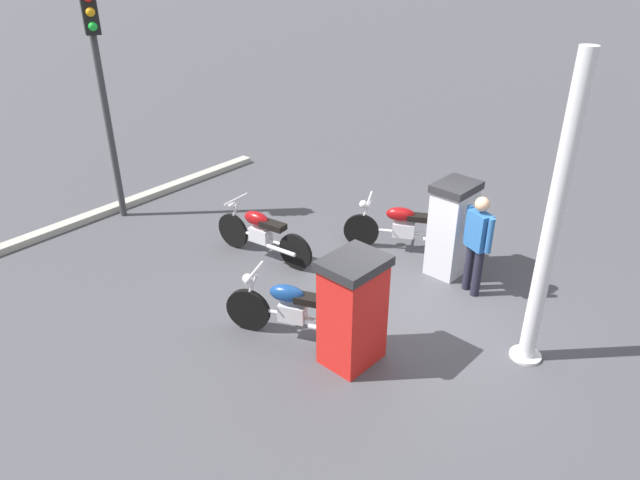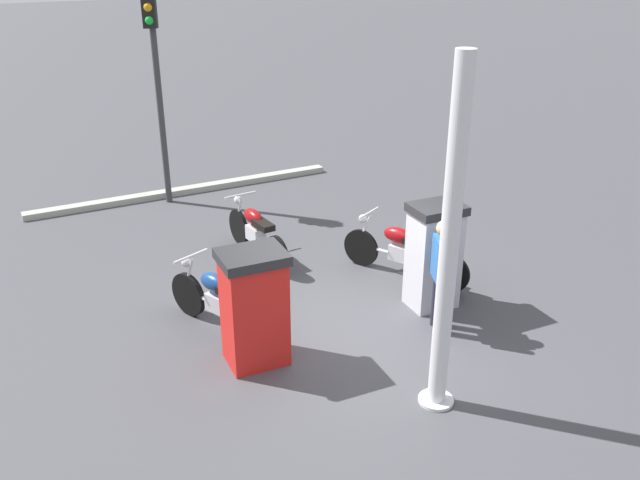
# 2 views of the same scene
# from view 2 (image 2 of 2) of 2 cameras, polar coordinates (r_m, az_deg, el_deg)

# --- Properties ---
(ground_plane) EXTENTS (120.00, 120.00, 0.00)m
(ground_plane) POSITION_cam_2_polar(r_m,az_deg,el_deg) (9.05, 2.33, -7.51)
(ground_plane) COLOR #424247
(fuel_pump_near) EXTENTS (0.65, 0.76, 1.53)m
(fuel_pump_near) POSITION_cam_2_polar(r_m,az_deg,el_deg) (9.39, 9.67, -1.29)
(fuel_pump_near) COLOR silver
(fuel_pump_near) RESTS_ON ground
(fuel_pump_far) EXTENTS (0.73, 0.84, 1.48)m
(fuel_pump_far) POSITION_cam_2_polar(r_m,az_deg,el_deg) (8.06, -5.65, -5.71)
(fuel_pump_far) COLOR red
(fuel_pump_far) RESTS_ON ground
(motorcycle_near_pump) EXTENTS (1.98, 1.00, 0.94)m
(motorcycle_near_pump) POSITION_cam_2_polar(r_m,az_deg,el_deg) (10.23, 7.04, -0.80)
(motorcycle_near_pump) COLOR black
(motorcycle_near_pump) RESTS_ON ground
(motorcycle_far_pump) EXTENTS (1.92, 0.82, 0.95)m
(motorcycle_far_pump) POSITION_cam_2_polar(r_m,az_deg,el_deg) (8.86, -8.54, -5.18)
(motorcycle_far_pump) COLOR black
(motorcycle_far_pump) RESTS_ON ground
(motorcycle_extra) EXTENTS (1.95, 0.56, 0.95)m
(motorcycle_extra) POSITION_cam_2_polar(r_m,az_deg,el_deg) (10.87, -5.50, 0.79)
(motorcycle_extra) COLOR black
(motorcycle_extra) RESTS_ON ground
(attendant_person) EXTENTS (0.55, 0.34, 1.56)m
(attendant_person) POSITION_cam_2_polar(r_m,az_deg,el_deg) (8.75, 10.31, -2.46)
(attendant_person) COLOR #1E1E2D
(attendant_person) RESTS_ON ground
(roadside_traffic_light) EXTENTS (0.39, 0.31, 4.07)m
(roadside_traffic_light) POSITION_cam_2_polar(r_m,az_deg,el_deg) (12.97, -13.92, 14.60)
(roadside_traffic_light) COLOR #38383A
(roadside_traffic_light) RESTS_ON ground
(canopy_support_pole) EXTENTS (0.40, 0.40, 3.88)m
(canopy_support_pole) POSITION_cam_2_polar(r_m,az_deg,el_deg) (6.90, 10.94, -1.03)
(canopy_support_pole) COLOR silver
(canopy_support_pole) RESTS_ON ground
(road_edge_kerb) EXTENTS (0.55, 6.33, 0.12)m
(road_edge_kerb) POSITION_cam_2_polar(r_m,az_deg,el_deg) (14.11, -11.38, 4.18)
(road_edge_kerb) COLOR #9E9E93
(road_edge_kerb) RESTS_ON ground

